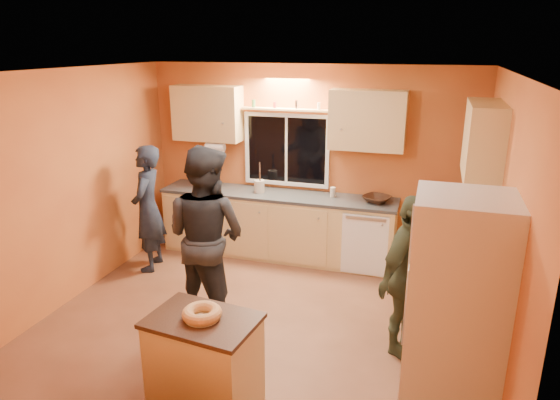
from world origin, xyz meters
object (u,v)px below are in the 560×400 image
at_px(person_left, 148,209).
at_px(person_right, 408,277).
at_px(island, 205,363).
at_px(person_center, 206,236).
at_px(refrigerator, 455,307).

distance_m(person_left, person_right, 3.44).
relative_size(island, person_center, 0.48).
bearing_deg(refrigerator, person_center, 164.23).
relative_size(island, person_right, 0.58).
relative_size(refrigerator, person_center, 0.95).
height_order(island, person_center, person_center).
xyz_separation_m(refrigerator, person_left, (-3.70, 1.62, -0.08)).
xyz_separation_m(person_left, person_right, (3.31, -0.94, -0.04)).
distance_m(island, person_center, 1.51).
bearing_deg(person_center, person_right, -166.61).
relative_size(refrigerator, person_right, 1.15).
height_order(refrigerator, person_center, person_center).
bearing_deg(person_right, person_center, 114.51).
relative_size(refrigerator, island, 1.99).
xyz_separation_m(refrigerator, island, (-1.86, -0.61, -0.49)).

